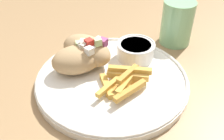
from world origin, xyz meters
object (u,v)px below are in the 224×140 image
at_px(sauce_ramekin, 136,50).
at_px(water_glass, 177,25).
at_px(pita_sandwich_far, 87,50).
at_px(plate, 112,80).
at_px(pita_sandwich_near, 78,59).
at_px(fries_pile, 122,80).

xyz_separation_m(sauce_ramekin, water_glass, (0.08, 0.12, 0.01)).
bearing_deg(pita_sandwich_far, sauce_ramekin, 46.62).
relative_size(plate, water_glass, 2.86).
distance_m(pita_sandwich_far, water_glass, 0.24).
xyz_separation_m(plate, sauce_ramekin, (0.03, 0.08, 0.03)).
height_order(pita_sandwich_near, pita_sandwich_far, pita_sandwich_far).
distance_m(pita_sandwich_far, sauce_ramekin, 0.11).
bearing_deg(pita_sandwich_far, fries_pile, -8.12).
distance_m(pita_sandwich_near, fries_pile, 0.10).
bearing_deg(sauce_ramekin, plate, -109.88).
bearing_deg(plate, water_glass, 62.11).
distance_m(fries_pile, water_glass, 0.23).
bearing_deg(pita_sandwich_near, water_glass, 7.83).
relative_size(pita_sandwich_near, fries_pile, 1.18).
xyz_separation_m(pita_sandwich_far, fries_pile, (0.09, -0.05, -0.02)).
bearing_deg(water_glass, fries_pile, -110.69).
height_order(pita_sandwich_far, fries_pile, pita_sandwich_far).
distance_m(plate, water_glass, 0.23).
relative_size(pita_sandwich_far, fries_pile, 1.26).
bearing_deg(pita_sandwich_near, plate, -44.13).
height_order(plate, pita_sandwich_near, pita_sandwich_near).
xyz_separation_m(pita_sandwich_near, water_glass, (0.18, 0.19, 0.01)).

